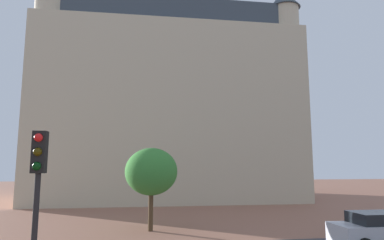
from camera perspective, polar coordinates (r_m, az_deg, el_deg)
The scene contains 4 objects.
landmark_building at distance 36.08m, azimuth -3.63°, elevation 2.79°, with size 26.04×14.60×33.43m.
car_silver at distance 16.96m, azimuth 30.11°, elevation -16.47°, with size 4.05×1.93×1.50m.
traffic_light_pole at distance 7.70m, azimuth -25.65°, elevation -11.25°, with size 0.28×0.34×4.29m.
tree_curb_far at distance 18.27m, azimuth -7.17°, elevation -9.02°, with size 2.89×2.89×4.49m.
Camera 1 is at (-2.29, -3.43, 3.58)m, focal length 30.30 mm.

